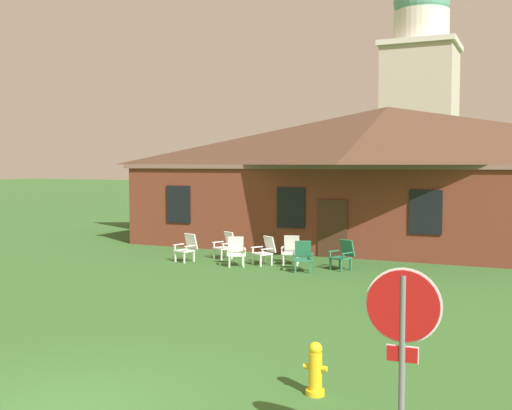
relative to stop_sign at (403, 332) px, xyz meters
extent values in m
cube|color=brown|center=(-4.53, 19.71, -0.01)|extent=(19.53, 10.00, 3.20)
cube|color=#835E55|center=(-4.53, 19.71, 1.67)|extent=(19.92, 10.20, 0.16)
pyramid|color=#4C3323|center=(-4.53, 19.71, 2.98)|extent=(20.31, 10.40, 2.46)
cube|color=black|center=(-11.86, 14.68, 0.15)|extent=(1.10, 0.06, 1.50)
cube|color=black|center=(-6.98, 14.68, 0.15)|extent=(1.10, 0.06, 1.50)
cube|color=black|center=(-2.09, 14.68, 0.15)|extent=(1.10, 0.06, 1.50)
cube|color=#422819|center=(-5.37, 14.68, -0.56)|extent=(1.10, 0.06, 2.10)
cube|color=#BCB29E|center=(-6.25, 37.79, 4.11)|extent=(4.80, 4.80, 11.44)
cube|color=silver|center=(-6.25, 37.79, 10.01)|extent=(5.18, 5.18, 0.36)
cylinder|color=silver|center=(-6.25, 37.79, 11.29)|extent=(3.80, 3.80, 2.20)
sphere|color=#569E84|center=(-6.25, 37.79, 13.06)|extent=(3.88, 3.88, 3.88)
cylinder|color=slate|center=(0.00, 0.00, -0.50)|extent=(0.07, 0.07, 2.21)
cylinder|color=white|center=(0.00, 0.01, 0.28)|extent=(0.81, 0.05, 0.81)
cylinder|color=#B71414|center=(0.00, -0.01, 0.28)|extent=(0.76, 0.06, 0.76)
cube|color=#B71414|center=(0.00, 0.00, -0.24)|extent=(0.32, 0.04, 0.16)
cube|color=white|center=(0.00, 0.01, -0.24)|extent=(0.34, 0.03, 0.18)
cube|color=white|center=(-9.57, 11.33, -1.43)|extent=(0.06, 0.06, 0.36)
cube|color=white|center=(-10.01, 11.47, -1.43)|extent=(0.06, 0.06, 0.36)
cube|color=white|center=(-9.44, 11.76, -1.43)|extent=(0.06, 0.06, 0.36)
cube|color=white|center=(-9.88, 11.89, -1.43)|extent=(0.06, 0.06, 0.36)
cube|color=white|center=(-9.73, 11.61, -1.23)|extent=(0.67, 0.66, 0.05)
cube|color=white|center=(-9.64, 11.91, -0.93)|extent=(0.55, 0.33, 0.54)
cube|color=white|center=(-9.46, 11.51, -1.03)|extent=(0.19, 0.47, 0.03)
cube|color=white|center=(-9.50, 11.35, -1.14)|extent=(0.05, 0.05, 0.22)
cube|color=white|center=(-10.01, 11.68, -1.03)|extent=(0.19, 0.47, 0.03)
cube|color=white|center=(-10.06, 11.52, -1.14)|extent=(0.05, 0.05, 0.22)
cube|color=white|center=(-8.72, 12.43, -1.43)|extent=(0.07, 0.07, 0.36)
cube|color=white|center=(-9.12, 12.64, -1.43)|extent=(0.07, 0.07, 0.36)
cube|color=white|center=(-8.51, 12.82, -1.43)|extent=(0.07, 0.07, 0.36)
cube|color=white|center=(-8.92, 13.03, -1.43)|extent=(0.07, 0.07, 0.36)
cube|color=white|center=(-8.82, 12.73, -1.23)|extent=(0.72, 0.71, 0.05)
cube|color=white|center=(-8.67, 13.00, -0.93)|extent=(0.54, 0.41, 0.54)
cube|color=white|center=(-8.57, 12.58, -1.03)|extent=(0.27, 0.44, 0.03)
cube|color=white|center=(-8.64, 12.43, -1.14)|extent=(0.05, 0.05, 0.22)
cube|color=white|center=(-9.08, 12.85, -1.03)|extent=(0.27, 0.44, 0.03)
cube|color=white|center=(-9.16, 12.70, -1.14)|extent=(0.05, 0.05, 0.22)
cube|color=silver|center=(-7.37, 11.43, -1.43)|extent=(0.07, 0.07, 0.36)
cube|color=silver|center=(-7.77, 11.21, -1.43)|extent=(0.07, 0.07, 0.36)
cube|color=silver|center=(-7.58, 11.82, -1.43)|extent=(0.07, 0.07, 0.36)
cube|color=silver|center=(-7.99, 11.59, -1.43)|extent=(0.07, 0.07, 0.36)
cube|color=silver|center=(-7.68, 11.51, -1.23)|extent=(0.72, 0.72, 0.05)
cube|color=silver|center=(-7.83, 11.78, -0.93)|extent=(0.54, 0.41, 0.54)
cube|color=silver|center=(-7.42, 11.63, -1.03)|extent=(0.28, 0.44, 0.03)
cube|color=silver|center=(-7.34, 11.49, -1.14)|extent=(0.05, 0.05, 0.22)
cube|color=silver|center=(-7.92, 11.35, -1.03)|extent=(0.28, 0.44, 0.03)
cube|color=silver|center=(-7.85, 11.21, -1.14)|extent=(0.05, 0.05, 0.22)
cube|color=white|center=(-6.92, 11.78, -1.43)|extent=(0.07, 0.07, 0.36)
cube|color=white|center=(-7.31, 12.02, -1.43)|extent=(0.07, 0.07, 0.36)
cube|color=white|center=(-6.69, 12.16, -1.43)|extent=(0.07, 0.07, 0.36)
cube|color=white|center=(-7.08, 12.40, -1.43)|extent=(0.07, 0.07, 0.36)
cube|color=white|center=(-7.00, 12.09, -1.23)|extent=(0.73, 0.73, 0.05)
cube|color=white|center=(-6.83, 12.35, -0.93)|extent=(0.54, 0.43, 0.54)
cube|color=white|center=(-6.76, 11.92, -1.03)|extent=(0.30, 0.43, 0.03)
cube|color=white|center=(-6.84, 11.78, -1.14)|extent=(0.06, 0.06, 0.22)
cube|color=white|center=(-7.25, 12.22, -1.03)|extent=(0.30, 0.43, 0.03)
cube|color=white|center=(-7.34, 12.09, -1.14)|extent=(0.06, 0.06, 0.22)
cube|color=silver|center=(-5.86, 12.41, -1.43)|extent=(0.06, 0.06, 0.36)
cube|color=silver|center=(-6.30, 12.28, -1.43)|extent=(0.06, 0.06, 0.36)
cube|color=silver|center=(-5.99, 12.84, -1.43)|extent=(0.06, 0.06, 0.36)
cube|color=silver|center=(-6.43, 12.71, -1.43)|extent=(0.06, 0.06, 0.36)
cube|color=silver|center=(-6.14, 12.56, -1.23)|extent=(0.66, 0.65, 0.05)
cube|color=silver|center=(-6.23, 12.86, -0.93)|extent=(0.55, 0.33, 0.54)
cube|color=silver|center=(-5.86, 12.62, -1.03)|extent=(0.19, 0.47, 0.03)
cube|color=silver|center=(-5.81, 12.47, -1.14)|extent=(0.05, 0.05, 0.22)
cube|color=silver|center=(-6.42, 12.46, -1.03)|extent=(0.19, 0.47, 0.03)
cube|color=silver|center=(-6.37, 12.30, -1.14)|extent=(0.05, 0.05, 0.22)
cube|color=#28704C|center=(-5.01, 11.28, -1.43)|extent=(0.06, 0.06, 0.36)
cube|color=#28704C|center=(-5.44, 11.13, -1.43)|extent=(0.06, 0.06, 0.36)
cube|color=#28704C|center=(-5.16, 11.70, -1.43)|extent=(0.06, 0.06, 0.36)
cube|color=#28704C|center=(-5.59, 11.54, -1.43)|extent=(0.06, 0.06, 0.36)
cube|color=#28704C|center=(-5.30, 11.41, -1.23)|extent=(0.69, 0.67, 0.05)
cube|color=#28704C|center=(-5.40, 11.70, -0.93)|extent=(0.55, 0.36, 0.54)
cube|color=#28704C|center=(-5.02, 11.49, -1.03)|extent=(0.22, 0.46, 0.03)
cube|color=#28704C|center=(-4.96, 11.34, -1.14)|extent=(0.05, 0.05, 0.22)
cube|color=#28704C|center=(-5.56, 11.29, -1.03)|extent=(0.22, 0.46, 0.03)
cube|color=#28704C|center=(-5.51, 11.14, -1.14)|extent=(0.05, 0.05, 0.22)
cube|color=#28704C|center=(-4.23, 11.97, -1.43)|extent=(0.07, 0.07, 0.36)
cube|color=#28704C|center=(-4.64, 12.17, -1.43)|extent=(0.07, 0.07, 0.36)
cube|color=#28704C|center=(-4.03, 12.36, -1.43)|extent=(0.07, 0.07, 0.36)
cube|color=#28704C|center=(-4.44, 12.57, -1.43)|extent=(0.07, 0.07, 0.36)
cube|color=#28704C|center=(-4.33, 12.27, -1.23)|extent=(0.72, 0.71, 0.05)
cube|color=#28704C|center=(-4.19, 12.54, -0.93)|extent=(0.54, 0.40, 0.54)
cube|color=#28704C|center=(-4.08, 12.12, -1.03)|extent=(0.26, 0.44, 0.03)
cube|color=#28704C|center=(-4.16, 11.97, -1.14)|extent=(0.05, 0.05, 0.22)
cube|color=#28704C|center=(-4.60, 12.38, -1.03)|extent=(0.26, 0.44, 0.03)
cube|color=#28704C|center=(-4.68, 12.23, -1.14)|extent=(0.05, 0.05, 0.22)
cylinder|color=gold|center=(-1.62, 1.91, -1.57)|extent=(0.28, 0.28, 0.08)
cylinder|color=gold|center=(-1.62, 1.91, -1.26)|extent=(0.20, 0.20, 0.55)
sphere|color=gold|center=(-1.62, 1.91, -0.92)|extent=(0.20, 0.20, 0.20)
cylinder|color=gold|center=(-1.75, 1.91, -1.20)|extent=(0.10, 0.08, 0.08)
cylinder|color=gold|center=(-1.49, 1.91, -1.20)|extent=(0.10, 0.08, 0.08)
camera|label=1|loc=(1.22, -6.39, 1.77)|focal=42.79mm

